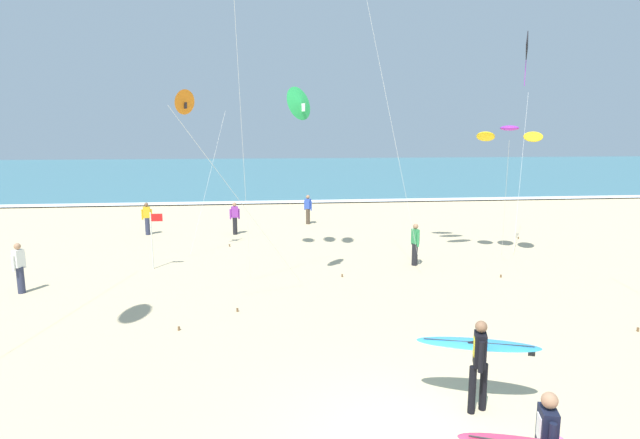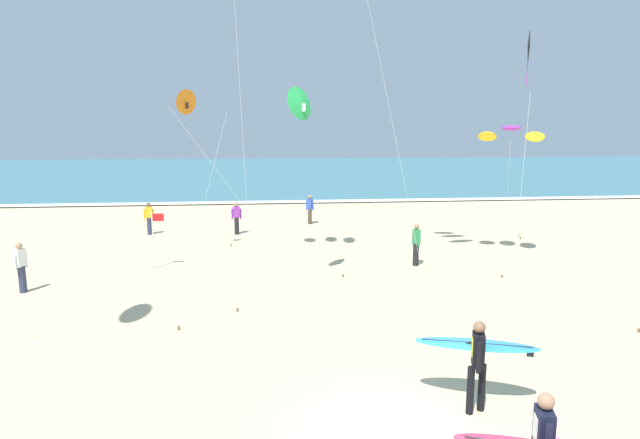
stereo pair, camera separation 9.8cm
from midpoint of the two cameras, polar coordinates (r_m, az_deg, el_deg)
name	(u,v)px [view 2 (the right image)]	position (r m, az deg, el deg)	size (l,w,h in m)	color
ocean_water	(283,171)	(65.61, -4.12, 5.47)	(160.00, 60.00, 0.08)	teal
shoreline_foam	(297,201)	(36.09, -2.48, 2.03)	(160.00, 1.37, 0.01)	white
surfer_lead	(477,353)	(9.86, 17.43, -14.02)	(2.28, 1.24, 1.71)	black
kite_delta_emerald_far	(300,104)	(16.00, -2.05, 12.80)	(3.91, 3.96, 6.35)	green
kite_delta_amber_distant	(185,103)	(20.72, -14.68, 12.51)	(1.91, 2.07, 6.57)	orange
kite_diamond_charcoal_close	(528,56)	(21.91, 22.40, 16.54)	(2.11, 3.52, 8.71)	black
kite_arc_violet_outer	(511,134)	(21.13, 20.70, 8.95)	(2.72, 3.82, 5.19)	yellow
bystander_green_top	(416,244)	(19.37, 10.85, -2.74)	(0.25, 0.49, 1.59)	black
bystander_purple_top	(237,218)	(25.13, -9.21, 0.17)	(0.49, 0.24, 1.59)	black
bystander_blue_top	(310,209)	(27.60, -1.05, 1.16)	(0.40, 0.35, 1.59)	#4C3D2D
bystander_white_top	(21,267)	(18.34, -30.31, -4.63)	(0.28, 0.47, 1.59)	#2D334C
bystander_yellow_top	(149,218)	(26.08, -18.47, 0.14)	(0.50, 0.22, 1.59)	#2D334C
lifeguard_flag	(154,235)	(19.46, -17.90, -1.62)	(0.45, 0.05, 2.10)	silver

